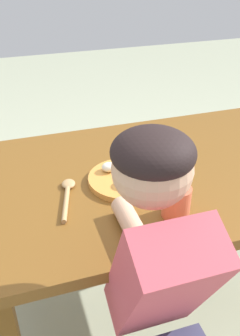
% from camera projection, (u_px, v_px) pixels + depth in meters
% --- Properties ---
extents(ground_plane, '(8.00, 8.00, 0.00)m').
position_uv_depth(ground_plane, '(143.00, 305.00, 1.59)').
color(ground_plane, '#AAB192').
extents(dining_table, '(1.21, 0.75, 0.66)m').
position_uv_depth(dining_table, '(148.00, 200.00, 1.30)').
color(dining_table, brown).
rests_on(dining_table, ground_plane).
extents(plate, '(0.23, 0.23, 0.06)m').
position_uv_depth(plate, '(126.00, 178.00, 1.18)').
color(plate, gold).
rests_on(plate, dining_table).
extents(fork, '(0.03, 0.21, 0.01)m').
position_uv_depth(fork, '(167.00, 168.00, 1.25)').
color(fork, silver).
rests_on(fork, dining_table).
extents(spoon, '(0.08, 0.21, 0.02)m').
position_uv_depth(spoon, '(67.00, 193.00, 1.12)').
color(spoon, tan).
rests_on(spoon, dining_table).
extents(drinking_cup, '(0.08, 0.08, 0.09)m').
position_uv_depth(drinking_cup, '(176.00, 202.00, 1.03)').
color(drinking_cup, '#E36444').
rests_on(drinking_cup, dining_table).
extents(person, '(0.21, 0.42, 1.01)m').
position_uv_depth(person, '(159.00, 322.00, 0.88)').
color(person, '#3C3D5D').
rests_on(person, ground_plane).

